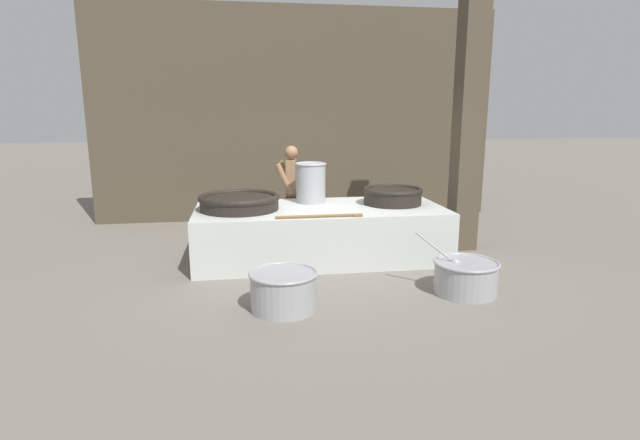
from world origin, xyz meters
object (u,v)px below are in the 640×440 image
(stock_pot, at_px, (311,182))
(giant_wok_near, at_px, (239,201))
(prep_bowl_vegetables, at_px, (466,276))
(cook, at_px, (291,190))
(prep_bowl_meat, at_px, (284,289))
(giant_wok_far, at_px, (393,195))

(stock_pot, bearing_deg, giant_wok_near, -158.33)
(giant_wok_near, height_order, prep_bowl_vegetables, giant_wok_near)
(stock_pot, relative_size, cook, 0.38)
(prep_bowl_vegetables, bearing_deg, giant_wok_near, 146.66)
(giant_wok_near, distance_m, cook, 1.39)
(stock_pot, xyz_separation_m, cook, (-0.24, 0.68, -0.21))
(cook, bearing_deg, stock_pot, 118.94)
(giant_wok_near, bearing_deg, cook, 52.83)
(prep_bowl_meat, bearing_deg, giant_wok_far, 47.92)
(giant_wok_near, height_order, giant_wok_far, giant_wok_far)
(prep_bowl_vegetables, bearing_deg, prep_bowl_meat, -175.52)
(giant_wok_far, bearing_deg, prep_bowl_vegetables, -78.80)
(prep_bowl_meat, bearing_deg, cook, 82.83)
(giant_wok_far, xyz_separation_m, stock_pot, (-1.19, 0.33, 0.18))
(giant_wok_near, distance_m, giant_wok_far, 2.26)
(giant_wok_far, distance_m, prep_bowl_vegetables, 1.98)
(stock_pot, xyz_separation_m, prep_bowl_meat, (-0.61, -2.32, -0.83))
(giant_wok_far, bearing_deg, giant_wok_near, -177.49)
(giant_wok_far, height_order, cook, cook)
(cook, relative_size, prep_bowl_vegetables, 1.70)
(prep_bowl_vegetables, distance_m, prep_bowl_meat, 2.17)
(stock_pot, distance_m, prep_bowl_meat, 2.54)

